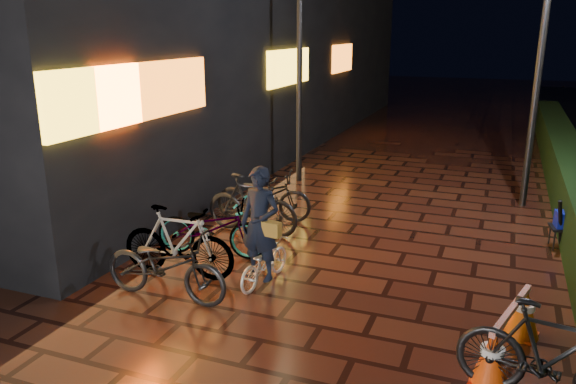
% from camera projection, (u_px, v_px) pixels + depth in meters
% --- Properties ---
extents(ground, '(80.00, 80.00, 0.00)m').
position_uv_depth(ground, '(288.00, 377.00, 5.95)').
color(ground, '#381911').
rests_on(ground, ground).
extents(hedge, '(0.70, 20.00, 1.00)m').
position_uv_depth(hedge, '(570.00, 179.00, 11.83)').
color(hedge, black).
rests_on(hedge, ground).
extents(lamp_post_hedge, '(0.49, 0.15, 5.15)m').
position_uv_depth(lamp_post_hedge, '(539.00, 67.00, 10.92)').
color(lamp_post_hedge, black).
rests_on(lamp_post_hedge, ground).
extents(lamp_post_sf, '(0.47, 0.20, 4.88)m').
position_uv_depth(lamp_post_sf, '(300.00, 68.00, 12.92)').
color(lamp_post_sf, black).
rests_on(lamp_post_sf, ground).
extents(cyclist, '(0.66, 1.26, 1.74)m').
position_uv_depth(cyclist, '(262.00, 242.00, 7.93)').
color(cyclist, silver).
rests_on(cyclist, ground).
extents(traffic_barrier, '(0.75, 1.57, 0.64)m').
position_uv_depth(traffic_barrier, '(509.00, 333.00, 6.20)').
color(traffic_barrier, '#EB450C').
rests_on(traffic_barrier, ground).
extents(cart_assembly, '(0.54, 0.57, 0.91)m').
position_uv_depth(cart_assembly, '(566.00, 222.00, 9.31)').
color(cart_assembly, black).
rests_on(cart_assembly, ground).
extents(parked_bikes_storefront, '(2.07, 4.30, 1.08)m').
position_uv_depth(parked_bikes_storefront, '(219.00, 224.00, 9.10)').
color(parked_bikes_storefront, black).
rests_on(parked_bikes_storefront, ground).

